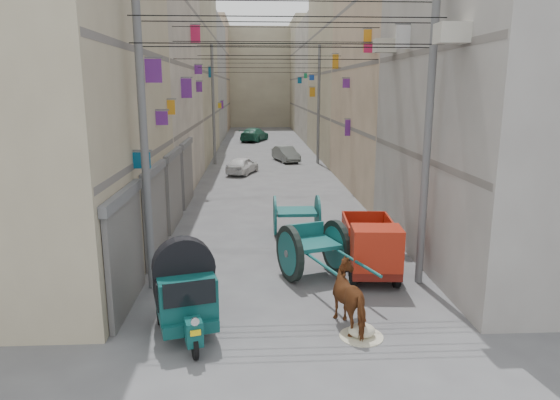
{
  "coord_description": "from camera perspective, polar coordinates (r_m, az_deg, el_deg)",
  "views": [
    {
      "loc": [
        -0.85,
        -6.61,
        5.2
      ],
      "look_at": [
        -0.17,
        6.5,
        2.23
      ],
      "focal_mm": 32.0,
      "sensor_mm": 36.0,
      "label": 1
    }
  ],
  "objects": [
    {
      "name": "building_row_left",
      "position": [
        41.38,
        -13.31,
        14.14
      ],
      "size": [
        8.0,
        62.0,
        14.0
      ],
      "color": "tan",
      "rests_on": "ground"
    },
    {
      "name": "building_row_right",
      "position": [
        41.71,
        9.58,
        14.28
      ],
      "size": [
        8.0,
        62.0,
        14.0
      ],
      "color": "#9C9892",
      "rests_on": "ground"
    },
    {
      "name": "end_cap_building",
      "position": [
        72.63,
        -2.36,
        13.73
      ],
      "size": [
        22.0,
        10.0,
        13.0
      ],
      "primitive_type": "cube",
      "color": "#B0A98B",
      "rests_on": "ground"
    },
    {
      "name": "shutters_left",
      "position": [
        17.66,
        -12.9,
        0.29
      ],
      "size": [
        0.18,
        14.4,
        2.88
      ],
      "color": "#4F4F54",
      "rests_on": "ground"
    },
    {
      "name": "signboards",
      "position": [
        28.34,
        -1.27,
        9.14
      ],
      "size": [
        8.22,
        40.52,
        5.67
      ],
      "color": "#1843AB",
      "rests_on": "ground"
    },
    {
      "name": "ac_units",
      "position": [
        15.14,
        15.39,
        20.79
      ],
      "size": [
        0.7,
        6.55,
        3.35
      ],
      "color": "#B7B2A4",
      "rests_on": "ground"
    },
    {
      "name": "utility_poles",
      "position": [
        23.66,
        -0.91,
        9.82
      ],
      "size": [
        7.4,
        22.2,
        8.0
      ],
      "color": "#5D5D60",
      "rests_on": "ground"
    },
    {
      "name": "overhead_cables",
      "position": [
        21.09,
        -0.67,
        16.99
      ],
      "size": [
        7.4,
        22.52,
        1.12
      ],
      "color": "black",
      "rests_on": "ground"
    },
    {
      "name": "auto_rickshaw",
      "position": [
        11.03,
        -10.83,
        -10.13
      ],
      "size": [
        1.72,
        2.39,
        1.62
      ],
      "rotation": [
        0.0,
        0.0,
        0.27
      ],
      "color": "black",
      "rests_on": "ground"
    },
    {
      "name": "tonga_cart",
      "position": [
        13.97,
        3.86,
        -5.62
      ],
      "size": [
        2.37,
        3.67,
        1.55
      ],
      "rotation": [
        0.0,
        0.0,
        0.34
      ],
      "color": "black",
      "rests_on": "ground"
    },
    {
      "name": "mini_truck",
      "position": [
        14.06,
        10.45,
        -5.74
      ],
      "size": [
        1.53,
        3.04,
        1.66
      ],
      "rotation": [
        0.0,
        0.0,
        -0.08
      ],
      "color": "black",
      "rests_on": "ground"
    },
    {
      "name": "second_cart",
      "position": [
        17.95,
        1.88,
        -1.59
      ],
      "size": [
        1.63,
        1.44,
        1.43
      ],
      "rotation": [
        0.0,
        0.0,
        0.0
      ],
      "color": "#135353",
      "rests_on": "ground"
    },
    {
      "name": "feed_sack",
      "position": [
        11.11,
        9.3,
        -14.5
      ],
      "size": [
        0.58,
        0.47,
        0.29
      ],
      "primitive_type": "ellipsoid",
      "color": "beige",
      "rests_on": "ground"
    },
    {
      "name": "horse",
      "position": [
        11.28,
        8.4,
        -10.93
      ],
      "size": [
        1.18,
        1.8,
        1.4
      ],
      "primitive_type": "imported",
      "rotation": [
        0.0,
        0.0,
        3.42
      ],
      "color": "brown",
      "rests_on": "ground"
    },
    {
      "name": "distant_car_white",
      "position": [
        30.87,
        -4.32,
        3.98
      ],
      "size": [
        2.22,
        3.35,
        1.06
      ],
      "primitive_type": "imported",
      "rotation": [
        0.0,
        0.0,
        2.8
      ],
      "color": "white",
      "rests_on": "ground"
    },
    {
      "name": "distant_car_grey",
      "position": [
        35.99,
        0.67,
        5.28
      ],
      "size": [
        2.01,
        3.46,
        1.08
      ],
      "primitive_type": "imported",
      "rotation": [
        0.0,
        0.0,
        0.28
      ],
      "color": "#5B615E",
      "rests_on": "ground"
    },
    {
      "name": "distant_car_green",
      "position": [
        50.05,
        -2.95,
        7.49
      ],
      "size": [
        3.21,
        4.84,
        1.3
      ],
      "primitive_type": "imported",
      "rotation": [
        0.0,
        0.0,
        2.8
      ],
      "color": "#21624C",
      "rests_on": "ground"
    }
  ]
}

